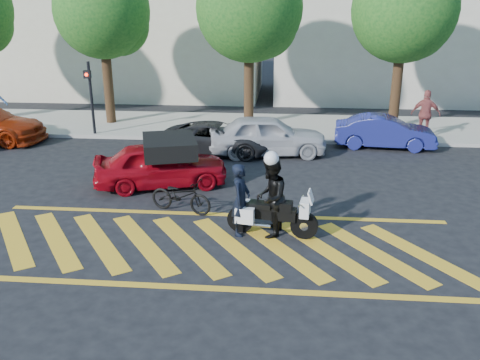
# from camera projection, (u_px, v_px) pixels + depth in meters

# --- Properties ---
(ground) EXTENTS (90.00, 90.00, 0.00)m
(ground) POSITION_uv_depth(u_px,v_px,m) (213.00, 246.00, 12.22)
(ground) COLOR black
(ground) RESTS_ON ground
(sidewalk) EXTENTS (60.00, 5.00, 0.15)m
(sidewalk) POSITION_uv_depth(u_px,v_px,m) (249.00, 126.00, 23.46)
(sidewalk) COLOR #9E998E
(sidewalk) RESTS_ON ground
(crosswalk) EXTENTS (12.33, 4.00, 0.01)m
(crosswalk) POSITION_uv_depth(u_px,v_px,m) (211.00, 246.00, 12.22)
(crosswalk) COLOR gold
(crosswalk) RESTS_ON ground
(building_left) EXTENTS (16.00, 8.00, 10.00)m
(building_left) POSITION_uv_depth(u_px,v_px,m) (129.00, 10.00, 30.92)
(building_left) COLOR beige
(building_left) RESTS_ON ground
(building_right) EXTENTS (16.00, 8.00, 11.00)m
(building_right) POSITION_uv_depth(u_px,v_px,m) (415.00, 2.00, 29.34)
(building_right) COLOR beige
(building_right) RESTS_ON ground
(tree_left) EXTENTS (4.20, 4.20, 7.26)m
(tree_left) POSITION_uv_depth(u_px,v_px,m) (106.00, 14.00, 22.40)
(tree_left) COLOR black
(tree_left) RESTS_ON ground
(tree_center) EXTENTS (4.60, 4.60, 7.56)m
(tree_center) POSITION_uv_depth(u_px,v_px,m) (252.00, 12.00, 21.83)
(tree_center) COLOR black
(tree_center) RESTS_ON ground
(tree_right) EXTENTS (4.40, 4.40, 7.41)m
(tree_right) POSITION_uv_depth(u_px,v_px,m) (407.00, 14.00, 21.31)
(tree_right) COLOR black
(tree_right) RESTS_ON ground
(signal_pole) EXTENTS (0.28, 0.43, 3.20)m
(signal_pole) POSITION_uv_depth(u_px,v_px,m) (90.00, 93.00, 21.25)
(signal_pole) COLOR black
(signal_pole) RESTS_ON ground
(officer_bike) EXTENTS (0.57, 0.75, 1.84)m
(officer_bike) POSITION_uv_depth(u_px,v_px,m) (241.00, 200.00, 12.57)
(officer_bike) COLOR black
(officer_bike) RESTS_ON ground
(bicycle) EXTENTS (1.93, 1.15, 0.96)m
(bicycle) POSITION_uv_depth(u_px,v_px,m) (181.00, 196.00, 14.03)
(bicycle) COLOR black
(bicycle) RESTS_ON ground
(police_motorcycle) EXTENTS (2.29, 0.86, 1.02)m
(police_motorcycle) POSITION_uv_depth(u_px,v_px,m) (271.00, 214.00, 12.63)
(police_motorcycle) COLOR black
(police_motorcycle) RESTS_ON ground
(officer_moto) EXTENTS (0.91, 1.09, 2.02)m
(officer_moto) POSITION_uv_depth(u_px,v_px,m) (271.00, 197.00, 12.47)
(officer_moto) COLOR black
(officer_moto) RESTS_ON ground
(red_convertible) EXTENTS (4.44, 2.76, 1.41)m
(red_convertible) POSITION_uv_depth(u_px,v_px,m) (161.00, 165.00, 15.95)
(red_convertible) COLOR #980712
(red_convertible) RESTS_ON ground
(parked_mid_left) EXTENTS (4.43, 2.29, 1.19)m
(parked_mid_left) POSITION_uv_depth(u_px,v_px,m) (217.00, 138.00, 19.42)
(parked_mid_left) COLOR black
(parked_mid_left) RESTS_ON ground
(parked_mid_right) EXTENTS (4.62, 2.29, 1.51)m
(parked_mid_right) POSITION_uv_depth(u_px,v_px,m) (268.00, 135.00, 19.20)
(parked_mid_right) COLOR #B3B2B6
(parked_mid_right) RESTS_ON ground
(parked_right) EXTENTS (4.01, 1.71, 1.28)m
(parked_right) POSITION_uv_depth(u_px,v_px,m) (385.00, 132.00, 20.17)
(parked_right) COLOR navy
(parked_right) RESTS_ON ground
(pedestrian_right) EXTENTS (1.25, 0.82, 1.98)m
(pedestrian_right) POSITION_uv_depth(u_px,v_px,m) (426.00, 114.00, 20.95)
(pedestrian_right) COLOR #9B4946
(pedestrian_right) RESTS_ON sidewalk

